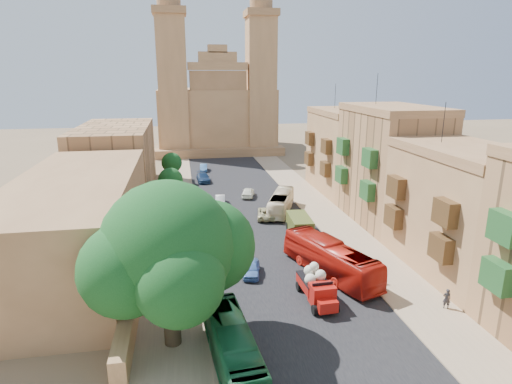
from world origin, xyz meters
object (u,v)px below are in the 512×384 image
object	(u,v)px
street_tree_b	(169,208)
pedestrian_c	(376,274)
bus_cream_east	(281,202)
car_dkblue	(203,178)
church	(216,109)
car_white_a	(220,200)
street_tree_a	(166,250)
bus_red_east	(330,259)
car_white_b	(248,192)
red_truck	(317,286)
car_blue_a	(251,268)
car_cream	(266,213)
street_tree_d	(172,163)
olive_pickup	(300,226)
street_tree_c	(171,180)
bus_green_north	(232,347)
pedestrian_a	(447,299)
car_blue_b	(204,168)
ficus_tree	(170,251)

from	to	relation	value
street_tree_b	pedestrian_c	world-z (taller)	street_tree_b
bus_cream_east	car_dkblue	distance (m)	20.24
church	pedestrian_c	distance (m)	69.83
car_white_a	street_tree_a	bearing A→B (deg)	-101.00
bus_red_east	car_white_b	xyz separation A→B (m)	(-3.25, 26.08, -0.86)
church	red_truck	xyz separation A→B (m)	(1.59, -71.01, -8.21)
car_blue_a	pedestrian_c	distance (m)	10.76
car_blue_a	car_dkblue	xyz separation A→B (m)	(-2.28, 35.19, 0.10)
street_tree_a	car_cream	xyz separation A→B (m)	(11.68, 16.09, -2.71)
street_tree_d	car_white_b	distance (m)	15.14
street_tree_d	car_blue_a	xyz separation A→B (m)	(7.28, -35.01, -2.79)
bus_cream_east	car_dkblue	world-z (taller)	bus_cream_east
red_truck	pedestrian_c	size ratio (longest dim) A/B	3.39
church	bus_red_east	distance (m)	67.44
car_white_a	car_white_b	bearing A→B (deg)	39.87
bus_red_east	pedestrian_c	world-z (taller)	bus_red_east
car_dkblue	church	bearing A→B (deg)	78.17
olive_pickup	church	bearing A→B (deg)	94.25
street_tree_c	bus_red_east	bearing A→B (deg)	-59.68
car_white_b	church	bearing A→B (deg)	-73.81
church	bus_green_north	world-z (taller)	church
pedestrian_a	bus_green_north	bearing A→B (deg)	30.71
street_tree_c	pedestrian_a	bearing A→B (deg)	-56.03
street_tree_d	pedestrian_c	world-z (taller)	street_tree_d
car_blue_b	pedestrian_c	size ratio (longest dim) A/B	2.42
car_dkblue	street_tree_b	bearing A→B (deg)	-104.19
street_tree_c	street_tree_d	xyz separation A→B (m)	(0.00, 12.00, -0.04)
ficus_tree	street_tree_b	size ratio (longest dim) A/B	2.30
bus_cream_east	car_cream	distance (m)	3.11
street_tree_d	car_blue_a	world-z (taller)	street_tree_d
pedestrian_a	street_tree_d	bearing A→B (deg)	-46.13
street_tree_a	car_cream	distance (m)	20.07
ficus_tree	car_cream	bearing A→B (deg)	65.28
car_white_a	pedestrian_a	distance (m)	33.30
ficus_tree	street_tree_a	world-z (taller)	ficus_tree
car_dkblue	pedestrian_a	bearing A→B (deg)	-72.24
street_tree_b	car_cream	bearing A→B (deg)	19.29
bus_cream_east	street_tree_b	bearing A→B (deg)	45.21
olive_pickup	car_dkblue	xyz separation A→B (m)	(-9.21, 26.23, -0.30)
bus_cream_east	car_cream	world-z (taller)	bus_cream_east
car_white_a	car_blue_b	world-z (taller)	car_blue_b
car_cream	car_blue_b	world-z (taller)	car_cream
church	car_white_a	size ratio (longest dim) A/B	9.93
church	bus_green_north	xyz separation A→B (m)	(-5.88, -77.61, -8.17)
car_cream	pedestrian_c	size ratio (longest dim) A/B	3.07
olive_pickup	car_blue_b	world-z (taller)	olive_pickup
car_cream	pedestrian_a	distance (m)	25.06
bus_cream_east	car_blue_b	size ratio (longest dim) A/B	2.54
ficus_tree	bus_red_east	world-z (taller)	ficus_tree
car_cream	car_blue_b	xyz separation A→B (m)	(-6.14, 28.43, -0.04)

